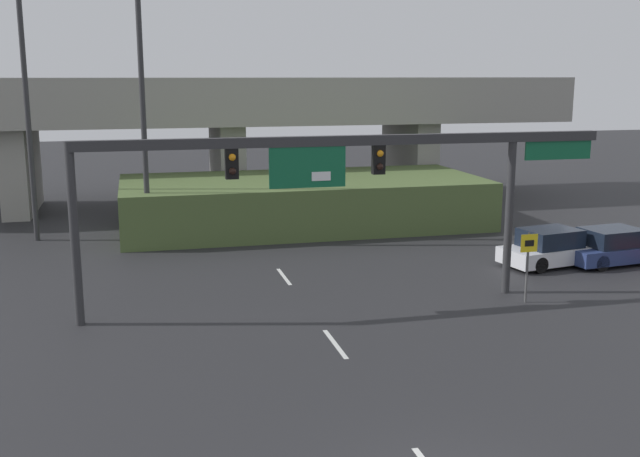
% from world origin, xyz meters
% --- Properties ---
extents(lane_markings, '(0.14, 32.29, 0.01)m').
position_xyz_m(lane_markings, '(0.00, 15.50, 0.00)').
color(lane_markings, silver).
rests_on(lane_markings, ground).
extents(signal_gantry, '(17.54, 0.44, 5.62)m').
position_xyz_m(signal_gantry, '(1.14, 11.54, 4.62)').
color(signal_gantry, '#2D2D30').
rests_on(signal_gantry, ground).
extents(speed_limit_sign, '(0.60, 0.11, 2.40)m').
position_xyz_m(speed_limit_sign, '(7.26, 10.31, 1.57)').
color(speed_limit_sign, '#4C4C4C').
rests_on(speed_limit_sign, ground).
extents(highway_light_pole_near, '(0.70, 0.36, 15.93)m').
position_xyz_m(highway_light_pole_near, '(-4.85, 22.12, 8.35)').
color(highway_light_pole_near, '#2D2D30').
rests_on(highway_light_pole_near, ground).
extents(highway_light_pole_far, '(0.70, 0.36, 14.29)m').
position_xyz_m(highway_light_pole_far, '(-9.86, 24.52, 7.52)').
color(highway_light_pole_far, '#2D2D30').
rests_on(highway_light_pole_far, ground).
extents(overpass_bridge, '(40.46, 8.19, 7.38)m').
position_xyz_m(overpass_bridge, '(0.00, 32.66, 5.06)').
color(overpass_bridge, gray).
rests_on(overpass_bridge, ground).
extents(grass_embankment, '(17.96, 8.10, 2.40)m').
position_xyz_m(grass_embankment, '(2.89, 25.06, 1.20)').
color(grass_embankment, '#4C6033').
rests_on(grass_embankment, ground).
extents(parked_sedan_near_right, '(4.48, 2.59, 1.49)m').
position_xyz_m(parked_sedan_near_right, '(10.80, 14.66, 0.69)').
color(parked_sedan_near_right, silver).
rests_on(parked_sedan_near_right, ground).
extents(parked_sedan_mid_right, '(4.55, 2.38, 1.45)m').
position_xyz_m(parked_sedan_mid_right, '(13.40, 14.32, 0.67)').
color(parked_sedan_mid_right, navy).
rests_on(parked_sedan_mid_right, ground).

